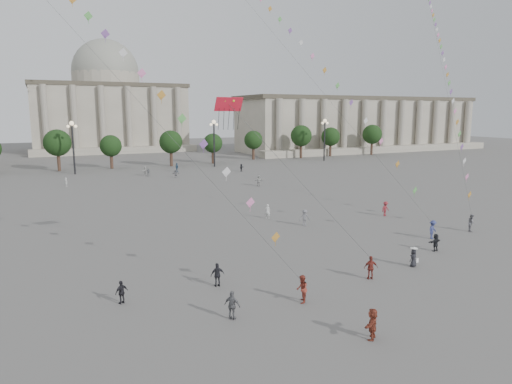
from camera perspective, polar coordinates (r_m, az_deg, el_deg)
name	(u,v)px	position (r m, az deg, el deg)	size (l,w,h in m)	color
ground	(341,271)	(37.50, 10.62, -9.65)	(360.00, 360.00, 0.00)	#53504E
hall_east	(361,124)	(155.55, 12.93, 8.28)	(84.00, 26.22, 17.20)	gray
hall_central	(108,106)	(159.06, -18.03, 10.17)	(48.30, 34.30, 35.50)	gray
tree_row	(141,143)	(108.72, -14.21, 5.97)	(137.12, 5.12, 8.00)	#3D291E
lamp_post_mid_west	(73,138)	(98.75, -21.95, 6.31)	(2.00, 0.90, 10.65)	#262628
lamp_post_mid_east	(214,135)	(104.94, -5.27, 7.17)	(2.00, 0.90, 10.65)	#262628
lamp_post_far_east	(325,132)	(118.62, 8.58, 7.43)	(2.00, 0.90, 10.65)	#262628
person_crowd_0	(177,167)	(97.36, -9.87, 3.05)	(1.09, 0.46, 1.87)	#345576
person_crowd_3	(436,242)	(44.71, 21.53, -5.88)	(1.49, 0.47, 1.60)	black
person_crowd_4	(145,171)	(93.05, -13.70, 2.58)	(1.68, 0.54, 1.81)	beige
person_crowd_6	(305,218)	(50.84, 6.10, -3.21)	(1.20, 0.69, 1.85)	slate
person_crowd_7	(259,181)	(77.66, 0.35, 1.44)	(1.71, 0.54, 1.84)	#B5B5B1
person_crowd_8	(385,209)	(57.48, 15.87, -2.02)	(1.16, 0.67, 1.80)	maroon
person_crowd_9	(241,168)	(96.72, -1.84, 3.06)	(1.46, 0.46, 1.57)	black
person_crowd_10	(66,182)	(83.32, -22.63, 1.15)	(0.56, 0.37, 1.53)	silver
person_crowd_12	(176,174)	(88.59, -10.00, 2.27)	(1.45, 0.46, 1.57)	slate
person_crowd_13	(268,211)	(54.04, 1.45, -2.41)	(0.64, 0.42, 1.75)	silver
person_crowd_16	(148,172)	(91.86, -13.33, 2.43)	(0.93, 0.39, 1.58)	slate
tourist_0	(371,268)	(35.92, 14.16, -9.16)	(1.06, 0.44, 1.81)	maroon
tourist_1	(218,275)	(33.64, -4.83, -10.27)	(1.02, 0.42, 1.74)	black
tourist_2	(372,324)	(27.13, 14.35, -15.68)	(1.66, 0.53, 1.80)	maroon
tourist_3	(232,305)	(28.58, -2.98, -13.98)	(1.06, 0.44, 1.80)	#57585C
tourist_4	(122,292)	(31.98, -16.45, -11.92)	(0.92, 0.38, 1.58)	black
kite_flyer_0	(302,289)	(30.96, 5.76, -11.98)	(0.92, 0.71, 1.89)	maroon
kite_flyer_1	(433,230)	(48.76, 21.23, -4.40)	(1.22, 0.70, 1.89)	navy
kite_flyer_2	(472,223)	(53.35, 25.35, -3.51)	(0.90, 0.70, 1.85)	slate
hat_person	(414,257)	(39.69, 19.10, -7.70)	(0.81, 0.62, 1.69)	black
dragon_kite	(230,115)	(34.50, -3.25, 9.63)	(5.63, 3.37, 15.75)	red
kite_train_mid	(257,1)	(72.95, 0.10, 22.81)	(8.53, 59.80, 79.39)	#3F3F3F
kite_train_east	(443,60)	(78.15, 22.35, 14.99)	(30.89, 38.29, 60.73)	#3F3F3F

